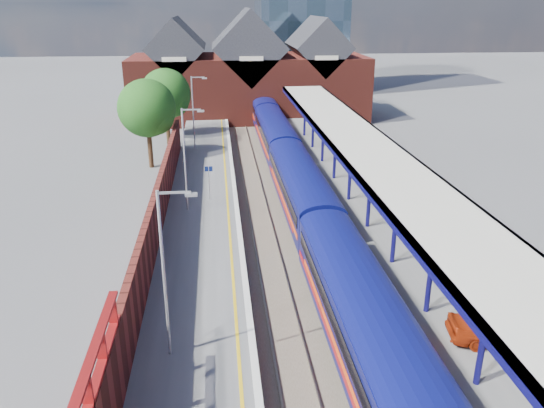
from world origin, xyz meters
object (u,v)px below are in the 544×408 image
(platform_sign, at_px, (209,177))
(lamp_post_c, at_px, (187,154))
(train, at_px, (286,155))
(parked_car_blue, at_px, (396,191))
(parked_car_red, at_px, (501,327))
(parked_car_dark, at_px, (415,212))
(lamp_post_b, at_px, (167,265))
(lamp_post_d, at_px, (194,109))

(platform_sign, bearing_deg, lamp_post_c, -124.26)
(train, height_order, parked_car_blue, train)
(platform_sign, distance_m, parked_car_red, 22.23)
(train, height_order, parked_car_dark, train)
(train, distance_m, parked_car_blue, 10.95)
(lamp_post_b, distance_m, lamp_post_d, 32.00)
(lamp_post_c, distance_m, parked_car_red, 21.64)
(parked_car_blue, bearing_deg, train, 23.83)
(lamp_post_b, xyz_separation_m, lamp_post_c, (0.00, 16.00, 0.00))
(train, height_order, lamp_post_d, lamp_post_d)
(lamp_post_c, height_order, platform_sign, lamp_post_c)
(lamp_post_d, distance_m, platform_sign, 14.25)
(lamp_post_c, bearing_deg, train, 49.60)
(lamp_post_c, bearing_deg, lamp_post_d, 90.00)
(platform_sign, xyz_separation_m, parked_car_blue, (13.41, -1.24, -1.15))
(lamp_post_d, bearing_deg, lamp_post_c, -90.00)
(train, height_order, lamp_post_b, lamp_post_b)
(parked_car_blue, bearing_deg, parked_car_dark, 163.16)
(lamp_post_b, height_order, platform_sign, lamp_post_b)
(lamp_post_b, distance_m, parked_car_red, 13.89)
(train, xyz_separation_m, lamp_post_d, (-7.86, 6.77, 2.87))
(train, xyz_separation_m, platform_sign, (-6.49, -7.23, 0.57))
(parked_car_blue, bearing_deg, lamp_post_c, 77.55)
(parked_car_red, relative_size, parked_car_dark, 1.09)
(parked_car_dark, relative_size, parked_car_blue, 0.99)
(lamp_post_b, xyz_separation_m, platform_sign, (1.36, 18.00, -2.30))
(platform_sign, distance_m, parked_car_blue, 13.52)
(lamp_post_c, bearing_deg, platform_sign, 55.74)
(train, relative_size, parked_car_dark, 16.96)
(lamp_post_c, distance_m, lamp_post_d, 16.00)
(platform_sign, relative_size, parked_car_dark, 0.64)
(platform_sign, height_order, parked_car_red, platform_sign)
(platform_sign, bearing_deg, parked_car_dark, -21.85)
(train, distance_m, lamp_post_b, 26.58)
(parked_car_blue, bearing_deg, lamp_post_b, 123.20)
(lamp_post_d, bearing_deg, platform_sign, -84.44)
(lamp_post_d, relative_size, platform_sign, 2.80)
(lamp_post_c, relative_size, parked_car_dark, 1.80)
(lamp_post_c, xyz_separation_m, lamp_post_d, (0.00, 16.00, 0.00))
(parked_car_red, distance_m, parked_car_blue, 17.42)
(lamp_post_c, xyz_separation_m, parked_car_blue, (14.77, 0.76, -3.45))
(train, distance_m, lamp_post_c, 12.46)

